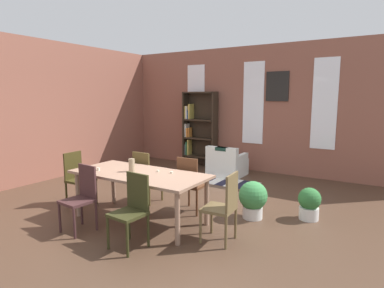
{
  "coord_description": "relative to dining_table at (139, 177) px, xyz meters",
  "views": [
    {
      "loc": [
        3.02,
        -4.33,
        1.94
      ],
      "look_at": [
        -0.49,
        1.34,
        0.94
      ],
      "focal_mm": 29.94,
      "sensor_mm": 36.0,
      "label": 1
    }
  ],
  "objects": [
    {
      "name": "dining_chair_near_right",
      "position": [
        0.49,
        -0.72,
        -0.18
      ],
      "size": [
        0.43,
        0.43,
        0.95
      ],
      "color": "#2F2E15",
      "rests_on": "ground"
    },
    {
      "name": "framed_picture",
      "position": [
        0.83,
        4.19,
        1.49
      ],
      "size": [
        0.56,
        0.03,
        0.72
      ],
      "primitive_type": "cube",
      "color": "black"
    },
    {
      "name": "dining_chair_head_right",
      "position": [
        1.45,
        0.01,
        -0.18
      ],
      "size": [
        0.43,
        0.43,
        0.95
      ],
      "color": "brown",
      "rests_on": "ground"
    },
    {
      "name": "vase_on_table",
      "position": [
        -0.15,
        0.0,
        0.18
      ],
      "size": [
        0.1,
        0.1,
        0.2
      ],
      "primitive_type": "cylinder",
      "color": "#998466",
      "rests_on": "dining_table"
    },
    {
      "name": "dining_table",
      "position": [
        0.0,
        0.0,
        0.0
      ],
      "size": [
        2.15,
        0.98,
        0.77
      ],
      "color": "#97725C",
      "rests_on": "ground"
    },
    {
      "name": "potted_plant_by_shelf",
      "position": [
        1.47,
        1.02,
        -0.37
      ],
      "size": [
        0.46,
        0.46,
        0.6
      ],
      "color": "silver",
      "rests_on": "ground"
    },
    {
      "name": "potted_plant_corner",
      "position": [
        2.25,
        1.44,
        -0.43
      ],
      "size": [
        0.35,
        0.35,
        0.51
      ],
      "color": "silver",
      "rests_on": "ground"
    },
    {
      "name": "dining_chair_head_left",
      "position": [
        -1.45,
        -0.0,
        -0.18
      ],
      "size": [
        0.42,
        0.42,
        0.95
      ],
      "color": "#372F12",
      "rests_on": "ground"
    },
    {
      "name": "armchair_white",
      "position": [
        -0.09,
        3.31,
        -0.42
      ],
      "size": [
        0.8,
        0.81,
        0.75
      ],
      "color": "white",
      "rests_on": "ground"
    },
    {
      "name": "dining_chair_near_left",
      "position": [
        -0.48,
        -0.72,
        -0.18
      ],
      "size": [
        0.43,
        0.43,
        0.95
      ],
      "color": "#402424",
      "rests_on": "ground"
    },
    {
      "name": "window_pane_1",
      "position": [
        0.22,
        4.19,
        1.07
      ],
      "size": [
        0.55,
        0.02,
        2.09
      ],
      "primitive_type": "cube",
      "color": "white"
    },
    {
      "name": "striped_rug",
      "position": [
        0.03,
        2.77,
        -0.69
      ],
      "size": [
        1.69,
        0.7,
        0.01
      ],
      "color": "#1E1E33",
      "rests_on": "ground"
    },
    {
      "name": "window_pane_0",
      "position": [
        -1.5,
        4.19,
        1.07
      ],
      "size": [
        0.55,
        0.02,
        2.09
      ],
      "primitive_type": "cube",
      "color": "white"
    },
    {
      "name": "back_wall_brick",
      "position": [
        0.22,
        4.26,
        0.91
      ],
      "size": [
        8.37,
        0.12,
        3.21
      ],
      "primitive_type": "cube",
      "color": "brown",
      "rests_on": "ground"
    },
    {
      "name": "ground_plane",
      "position": [
        0.22,
        0.66,
        -0.69
      ],
      "size": [
        9.58,
        9.58,
        0.0
      ],
      "primitive_type": "plane",
      "color": "#493325"
    },
    {
      "name": "left_wall_brick",
      "position": [
        -3.53,
        0.66,
        0.91
      ],
      "size": [
        0.12,
        8.08,
        3.21
      ],
      "primitive_type": "cube",
      "color": "brown",
      "rests_on": "ground"
    },
    {
      "name": "dining_chair_far_left",
      "position": [
        -0.49,
        0.72,
        -0.18
      ],
      "size": [
        0.41,
        0.41,
        0.95
      ],
      "color": "#4D401F",
      "rests_on": "ground"
    },
    {
      "name": "bookshelf_tall",
      "position": [
        -1.33,
        4.02,
        0.36
      ],
      "size": [
        0.98,
        0.31,
        2.06
      ],
      "color": "#2D2319",
      "rests_on": "ground"
    },
    {
      "name": "window_pane_2",
      "position": [
        1.93,
        4.19,
        1.07
      ],
      "size": [
        0.55,
        0.02,
        2.09
      ],
      "primitive_type": "cube",
      "color": "white"
    },
    {
      "name": "dining_chair_far_right",
      "position": [
        0.49,
        0.72,
        -0.18
      ],
      "size": [
        0.41,
        0.41,
        0.95
      ],
      "color": "#522F1C",
      "rests_on": "ground"
    },
    {
      "name": "tealight_candle_0",
      "position": [
        -0.66,
        -0.23,
        0.1
      ],
      "size": [
        0.04,
        0.04,
        0.04
      ],
      "primitive_type": "cylinder",
      "color": "silver",
      "rests_on": "dining_table"
    },
    {
      "name": "tealight_candle_1",
      "position": [
        0.45,
        0.22,
        0.09
      ],
      "size": [
        0.04,
        0.04,
        0.03
      ],
      "primitive_type": "cylinder",
      "color": "silver",
      "rests_on": "dining_table"
    },
    {
      "name": "tealight_candle_2",
      "position": [
        0.22,
        0.19,
        0.09
      ],
      "size": [
        0.04,
        0.04,
        0.03
      ],
      "primitive_type": "cylinder",
      "color": "silver",
      "rests_on": "dining_table"
    }
  ]
}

